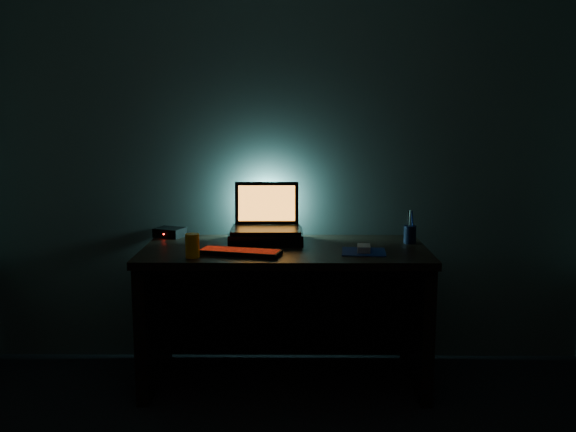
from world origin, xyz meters
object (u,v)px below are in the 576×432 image
at_px(keyboard, 240,252).
at_px(pen_cup, 410,234).
at_px(juice_glass, 192,246).
at_px(router, 170,232).
at_px(laptop, 266,219).
at_px(mouse, 364,248).

distance_m(keyboard, pen_cup, 0.95).
xyz_separation_m(pen_cup, juice_glass, (-1.13, -0.36, 0.01)).
bearing_deg(router, juice_glass, -46.94).
distance_m(laptop, keyboard, 0.40).
bearing_deg(juice_glass, mouse, 8.51).
relative_size(keyboard, mouse, 3.97).
bearing_deg(laptop, mouse, -31.67).
bearing_deg(laptop, router, 169.82).
relative_size(juice_glass, router, 0.63).
bearing_deg(pen_cup, laptop, 174.41).
relative_size(mouse, router, 0.58).
relative_size(mouse, pen_cup, 1.12).
relative_size(keyboard, juice_glass, 3.63).
xyz_separation_m(laptop, juice_glass, (-0.35, -0.43, -0.06)).
distance_m(juice_glass, router, 0.57).
bearing_deg(juice_glass, laptop, 51.32).
height_order(laptop, pen_cup, laptop).
height_order(keyboard, juice_glass, juice_glass).
xyz_separation_m(mouse, juice_glass, (-0.86, -0.13, 0.04)).
bearing_deg(pen_cup, router, 172.83).
bearing_deg(pen_cup, juice_glass, -162.54).
xyz_separation_m(keyboard, router, (-0.44, 0.46, 0.01)).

